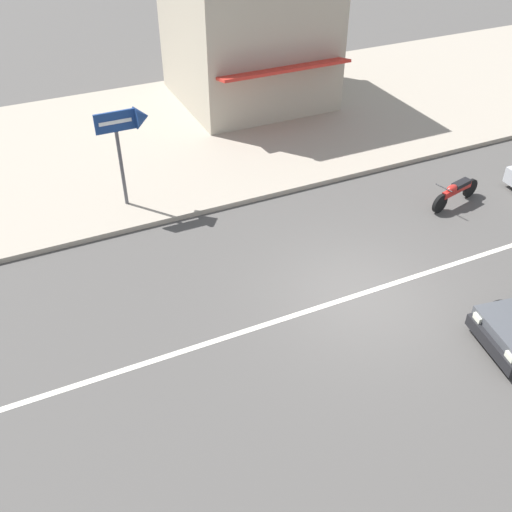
% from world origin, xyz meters
% --- Properties ---
extents(ground_plane, '(160.00, 160.00, 0.00)m').
position_xyz_m(ground_plane, '(0.00, 0.00, 0.00)').
color(ground_plane, '#4C4947').
extents(lane_centre_stripe, '(50.40, 0.14, 0.01)m').
position_xyz_m(lane_centre_stripe, '(0.00, 0.00, 0.00)').
color(lane_centre_stripe, silver).
rests_on(lane_centre_stripe, ground).
extents(kerb_strip, '(68.00, 10.00, 0.15)m').
position_xyz_m(kerb_strip, '(0.00, 9.81, 0.07)').
color(kerb_strip, '#9E9384').
rests_on(kerb_strip, ground).
extents(motorcycle_1, '(1.93, 0.70, 0.80)m').
position_xyz_m(motorcycle_1, '(4.66, 2.29, 0.42)').
color(motorcycle_1, black).
rests_on(motorcycle_1, ground).
extents(arrow_signboard, '(1.44, 0.61, 2.83)m').
position_xyz_m(arrow_signboard, '(-3.50, 6.03, 2.51)').
color(arrow_signboard, '#4C4C51').
rests_on(arrow_signboard, kerb_strip).
extents(shopfront_corner_warung, '(5.32, 6.10, 5.42)m').
position_xyz_m(shopfront_corner_warung, '(2.40, 11.78, 2.86)').
color(shopfront_corner_warung, '#B2A893').
rests_on(shopfront_corner_warung, kerb_strip).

